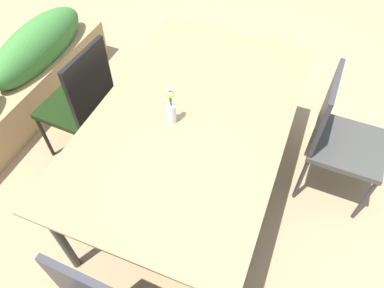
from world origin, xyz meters
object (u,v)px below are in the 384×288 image
at_px(chair_near_right, 338,134).
at_px(flower_vase, 171,109).
at_px(dining_table, 192,122).
at_px(planter_box, 3,102).
at_px(chair_far_side, 82,100).

distance_m(chair_near_right, flower_vase, 1.13).
height_order(dining_table, planter_box, dining_table).
distance_m(chair_far_side, flower_vase, 0.86).
relative_size(chair_near_right, flower_vase, 3.54).
bearing_deg(chair_near_right, planter_box, -78.53).
relative_size(flower_vase, planter_box, 0.11).
bearing_deg(dining_table, chair_far_side, 86.04).
bearing_deg(flower_vase, dining_table, -47.20).
distance_m(dining_table, flower_vase, 0.20).
height_order(chair_far_side, chair_near_right, chair_far_side).
height_order(dining_table, flower_vase, flower_vase).
xyz_separation_m(chair_far_side, planter_box, (-0.07, 0.75, -0.22)).
bearing_deg(planter_box, flower_vase, -92.64).
xyz_separation_m(chair_near_right, planter_box, (-0.43, 2.48, -0.21)).
bearing_deg(flower_vase, planter_box, 87.36).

